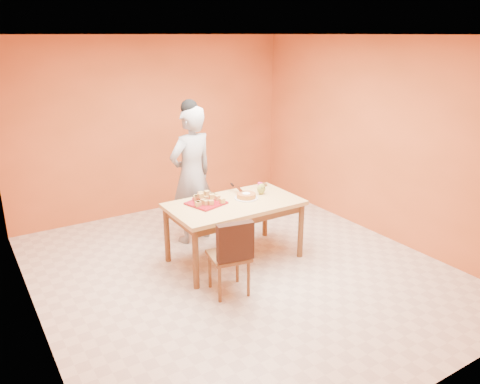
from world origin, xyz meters
TOP-DOWN VIEW (x-y plane):
  - floor at (0.00, 0.00)m, footprint 5.00×5.00m
  - ceiling at (0.00, 0.00)m, footprint 5.00×5.00m
  - wall_back at (0.00, 2.50)m, footprint 4.50×0.00m
  - wall_left at (-2.25, 0.00)m, footprint 0.00×5.00m
  - wall_right at (2.25, 0.00)m, footprint 0.00×5.00m
  - dining_table at (0.10, 0.28)m, footprint 1.60×0.90m
  - dining_chair at (-0.37, -0.38)m, footprint 0.48×0.54m
  - pastry_pile at (-0.22, 0.42)m, footprint 0.35×0.35m
  - person at (-0.06, 1.10)m, footprint 0.75×0.58m
  - pastry_platter at (-0.22, 0.42)m, footprint 0.48×0.48m
  - red_dinner_plate at (-0.19, 0.58)m, footprint 0.29×0.29m
  - white_cake_plate at (0.30, 0.32)m, footprint 0.36×0.36m
  - sponge_cake at (0.30, 0.32)m, footprint 0.29×0.29m
  - cake_server at (0.31, 0.50)m, footprint 0.12×0.24m
  - egg_ornament at (0.55, 0.36)m, footprint 0.13×0.12m
  - magenta_glass at (0.65, 0.53)m, footprint 0.08×0.08m
  - checker_tin at (0.78, 0.63)m, footprint 0.12×0.12m

SIDE VIEW (x-z plane):
  - floor at x=0.00m, z-range 0.00..0.00m
  - dining_chair at x=-0.37m, z-range 0.02..0.91m
  - dining_table at x=0.10m, z-range 0.29..1.05m
  - white_cake_plate at x=0.30m, z-range 0.76..0.77m
  - red_dinner_plate at x=-0.19m, z-range 0.76..0.77m
  - pastry_platter at x=-0.22m, z-range 0.76..0.78m
  - checker_tin at x=0.78m, z-range 0.76..0.79m
  - sponge_cake at x=0.30m, z-range 0.77..0.83m
  - magenta_glass at x=0.65m, z-range 0.76..0.85m
  - egg_ornament at x=0.55m, z-range 0.76..0.90m
  - cake_server at x=0.31m, z-range 0.83..0.84m
  - pastry_pile at x=-0.22m, z-range 0.78..0.90m
  - person at x=-0.06m, z-range 0.00..1.85m
  - wall_back at x=0.00m, z-range -0.90..3.60m
  - wall_left at x=-2.25m, z-range -1.15..3.85m
  - wall_right at x=2.25m, z-range -1.15..3.85m
  - ceiling at x=0.00m, z-range 2.70..2.70m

